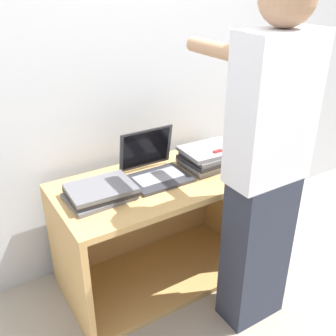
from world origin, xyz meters
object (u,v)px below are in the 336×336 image
(laptop_open, at_px, (155,168))
(laptop_stack_right, at_px, (211,157))
(laptop_stack_left, at_px, (100,192))
(person, at_px, (265,170))

(laptop_open, relative_size, laptop_stack_right, 0.94)
(laptop_stack_left, xyz_separation_m, person, (0.65, -0.52, 0.18))
(laptop_open, distance_m, person, 0.67)
(laptop_stack_left, height_order, laptop_stack_right, laptop_stack_right)
(laptop_open, relative_size, laptop_stack_left, 0.94)
(laptop_open, relative_size, person, 0.19)
(laptop_stack_right, bearing_deg, laptop_open, 172.33)
(laptop_stack_left, distance_m, laptop_stack_right, 0.74)
(laptop_open, bearing_deg, laptop_stack_right, -7.67)
(laptop_open, height_order, person, person)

